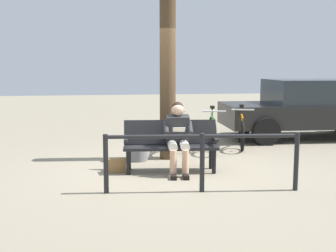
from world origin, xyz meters
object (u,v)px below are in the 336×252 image
bench (170,142)px  handbag (117,165)px  litter_bin (138,142)px  bicycle_purple (177,133)px  parked_car (310,107)px  tree_trunk (168,70)px  bicycle_blue (241,131)px  bicycle_orange (213,133)px  person_reading (178,134)px

bench → handbag: (0.93, -0.01, -0.39)m
litter_bin → bicycle_purple: 1.32m
handbag → litter_bin: bearing=-117.1°
bench → parked_car: bearing=-138.9°
bench → tree_trunk: size_ratio=0.48×
litter_bin → bicycle_purple: bearing=-134.5°
bench → bicycle_blue: bicycle_blue is taller
litter_bin → bicycle_blue: (-2.42, -1.05, -0.01)m
litter_bin → bicycle_orange: bearing=-153.9°
litter_bin → tree_trunk: bearing=-169.6°
tree_trunk → litter_bin: (0.59, 0.11, -1.36)m
person_reading → parked_car: 4.96m
bicycle_orange → parked_car: size_ratio=0.39×
tree_trunk → bicycle_purple: tree_trunk is taller
handbag → litter_bin: size_ratio=0.41×
bicycle_purple → bench: bearing=5.4°
bicycle_orange → parked_car: parked_car is taller
bench → parked_car: size_ratio=0.38×
bench → tree_trunk: bearing=-90.4°
bicycle_blue → parked_car: (-2.10, -0.93, 0.41)m
bench → bicycle_purple: bearing=-97.6°
handbag → tree_trunk: 2.14m
tree_trunk → bicycle_orange: (-1.10, -0.72, -1.36)m
person_reading → litter_bin: 1.24m
handbag → tree_trunk: bearing=-136.9°
person_reading → litter_bin: bearing=-55.0°
litter_bin → bicycle_purple: bicycle_purple is taller
person_reading → tree_trunk: 1.57m
handbag → litter_bin: litter_bin is taller
parked_car → bicycle_purple: bearing=19.1°
bicycle_purple → parked_car: size_ratio=0.37×
handbag → parked_car: (-4.96, -2.83, 0.65)m
person_reading → tree_trunk: tree_trunk is taller
tree_trunk → parked_car: 4.45m
person_reading → bicycle_orange: bearing=-114.6°
person_reading → parked_car: bearing=-136.6°
bicycle_blue → bicycle_purple: same height
bicycle_blue → handbag: bearing=-40.0°
person_reading → bench: bearing=-54.7°
person_reading → bicycle_purple: 2.04m
handbag → bicycle_blue: bearing=-146.3°
handbag → bicycle_purple: 2.27m
bicycle_orange → bicycle_purple: 0.78m
bicycle_purple → tree_trunk: bearing=-2.7°
handbag → bicycle_blue: size_ratio=0.18×
bicycle_blue → parked_car: parked_car is taller
bench → handbag: bearing=5.0°
bench → tree_trunk: (-0.11, -0.98, 1.22)m
person_reading → bicycle_purple: bearing=-93.7°
bicycle_blue → bicycle_purple: (1.49, 0.11, 0.00)m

